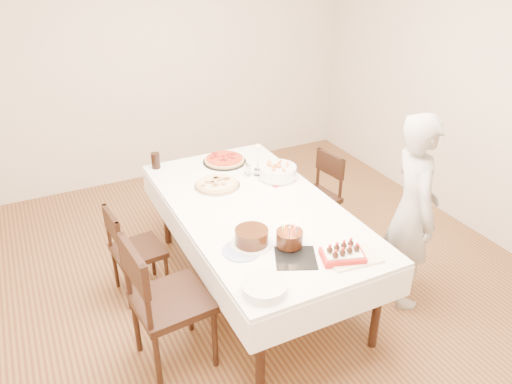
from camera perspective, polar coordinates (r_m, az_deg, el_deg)
name	(u,v)px	position (r m, az deg, el deg)	size (l,w,h in m)	color
floor	(264,294)	(4.07, 0.90, -11.53)	(5.00, 5.00, 0.00)	#542E1D
wall_back	(157,58)	(5.61, -11.20, 14.82)	(4.50, 0.04, 2.70)	beige
wall_right	(500,92)	(4.79, 26.12, 10.23)	(0.04, 5.00, 2.70)	beige
dining_table	(256,248)	(3.92, 0.00, -6.43)	(1.14, 2.14, 0.75)	white
chair_right_savory	(314,198)	(4.57, 6.63, -0.70)	(0.41, 0.41, 0.81)	black
chair_left_savory	(138,250)	(3.97, -13.32, -6.52)	(0.40, 0.40, 0.78)	black
chair_left_dessert	(172,301)	(3.29, -9.61, -12.21)	(0.50, 0.50, 0.98)	black
person	(412,212)	(3.81, 17.45, -2.19)	(0.55, 0.36, 1.52)	#ABA6A1
pizza_white	(217,184)	(4.00, -4.47, 0.90)	(0.37, 0.37, 0.04)	beige
pizza_pepperoni	(224,160)	(4.42, -3.62, 3.68)	(0.38, 0.38, 0.04)	red
red_placemat	(278,180)	(4.11, 2.54, 1.41)	(0.21, 0.21, 0.01)	#B21E1E
pasta_bowl	(278,172)	(4.12, 2.52, 2.32)	(0.31, 0.31, 0.10)	white
taper_candle	(258,159)	(4.13, 0.20, 3.75)	(0.06, 0.06, 0.29)	white
shaker_pair	(248,171)	(4.15, -0.87, 2.46)	(0.08, 0.08, 0.10)	white
cola_glass	(156,161)	(4.37, -11.40, 3.54)	(0.07, 0.07, 0.14)	black
layer_cake	(252,237)	(3.27, -0.50, -5.17)	(0.28, 0.28, 0.11)	#371C0D
cake_board	(296,258)	(3.18, 4.54, -7.55)	(0.26, 0.26, 0.01)	black
birthday_cake	(290,234)	(3.23, 3.85, -4.79)	(0.18, 0.18, 0.16)	#33160E
strawberry_box	(343,255)	(3.19, 9.87, -7.06)	(0.26, 0.18, 0.07)	#B41A14
box_lid	(353,258)	(3.23, 10.99, -7.40)	(0.33, 0.22, 0.03)	beige
plate_stack	(264,287)	(2.90, 0.97, -10.81)	(0.27, 0.27, 0.06)	white
china_plate	(242,251)	(3.23, -1.65, -6.71)	(0.25, 0.25, 0.01)	white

